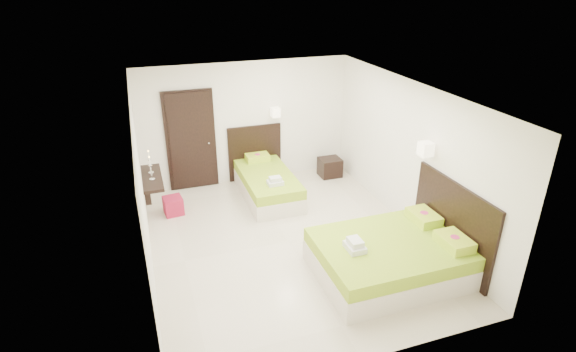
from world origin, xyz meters
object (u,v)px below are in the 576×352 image
object	(u,v)px
nightstand	(330,167)
ottoman	(173,206)
bed_single	(266,182)
bed_double	(394,255)

from	to	relation	value
nightstand	ottoman	size ratio (longest dim) A/B	1.38
bed_single	nightstand	size ratio (longest dim) A/B	4.20
ottoman	bed_double	bearing A→B (deg)	-44.94
bed_single	ottoman	distance (m)	1.93
bed_single	ottoman	bearing A→B (deg)	-174.14
bed_single	nightstand	world-z (taller)	bed_single
bed_single	bed_double	distance (m)	3.37
bed_double	bed_single	bearing A→B (deg)	108.75
nightstand	ottoman	world-z (taller)	nightstand
nightstand	bed_single	bearing A→B (deg)	-164.67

